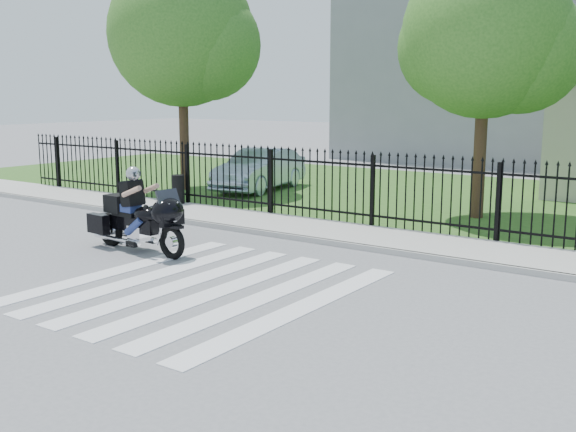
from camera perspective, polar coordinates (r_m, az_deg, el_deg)
The scene contains 12 objects.
ground at distance 11.46m, azimuth -7.35°, elevation -6.03°, with size 120.00×120.00×0.00m, color slate.
crosswalk at distance 11.46m, azimuth -7.35°, elevation -6.00°, with size 5.00×5.50×0.01m, color silver, non-canonical shape.
sidewalk at distance 15.38m, azimuth 5.33°, elevation -1.56°, with size 40.00×2.00×0.12m, color #ADAAA3.
curb at distance 14.54m, azimuth 3.36°, elevation -2.23°, with size 40.00×0.12×0.12m, color #ADAAA3.
grass_strip at distance 21.65m, azimuth 14.62°, elevation 1.44°, with size 40.00×12.00×0.02m, color #2E541C.
iron_fence at distance 16.10m, azimuth 7.16°, elevation 1.97°, with size 26.00×0.04×1.80m.
tree_left at distance 23.11m, azimuth -9.01°, elevation 15.02°, with size 4.80×4.80×7.58m.
tree_mid at distance 18.15m, azimuth 16.40°, elevation 14.48°, with size 4.20×4.20×6.78m.
building_tall at distance 35.76m, azimuth 18.66°, elevation 14.21°, with size 15.00×10.00×12.00m, color gray.
motorcycle_rider at distance 14.18m, azimuth -12.70°, elevation -0.01°, with size 2.71×0.94×1.79m.
parked_car at distance 22.68m, azimuth -2.43°, elevation 3.94°, with size 1.47×4.22×1.39m, color #A8BCD3.
litter_bin at distance 19.52m, azimuth -9.29°, elevation 2.25°, with size 0.36×0.36×0.82m, color black.
Camera 1 is at (7.48, -8.07, 3.19)m, focal length 42.00 mm.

